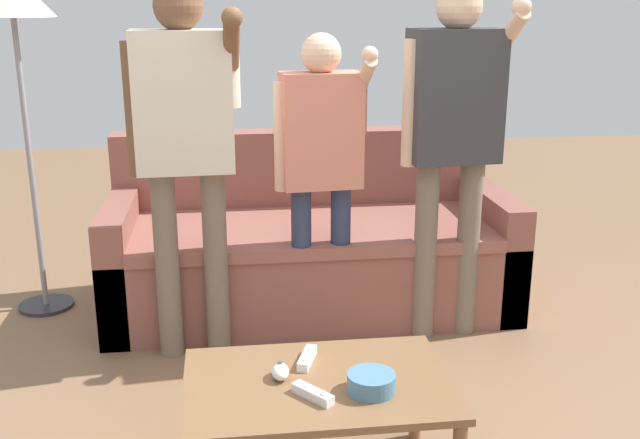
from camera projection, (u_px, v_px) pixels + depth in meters
name	position (u px, v px, depth m)	size (l,w,h in m)	color
couch	(309.00, 248.00, 3.90)	(2.06, 0.92, 0.88)	brown
coffee_table	(318.00, 395.00, 2.35)	(0.85, 0.56, 0.40)	brown
snack_bowl	(371.00, 383.00, 2.27)	(0.15, 0.15, 0.06)	teal
game_remote_nunchuk	(280.00, 372.00, 2.35)	(0.06, 0.09, 0.05)	white
floor_lamp	(13.00, 13.00, 3.47)	(0.40, 0.40, 1.71)	#2D2D33
player_left	(185.00, 131.00, 3.11)	(0.49, 0.36, 1.64)	#756656
player_center	(321.00, 154.00, 3.31)	(0.43, 0.28, 1.43)	#2D3856
player_right	(453.00, 123.00, 3.30)	(0.50, 0.33, 1.64)	#756656
game_remote_wand_near	(313.00, 394.00, 2.23)	(0.12, 0.14, 0.03)	white
game_remote_wand_far	(308.00, 358.00, 2.46)	(0.08, 0.15, 0.03)	white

